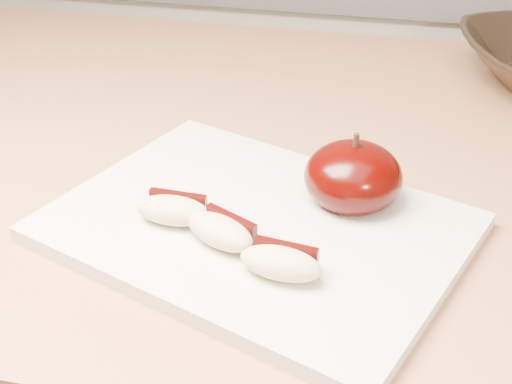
# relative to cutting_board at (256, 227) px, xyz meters

# --- Properties ---
(back_cabinet) EXTENTS (2.40, 0.62, 0.94)m
(back_cabinet) POSITION_rel_cutting_board_xyz_m (-0.06, 0.84, -0.44)
(back_cabinet) COLOR silver
(back_cabinet) RESTS_ON ground
(cutting_board) EXTENTS (0.35, 0.31, 0.01)m
(cutting_board) POSITION_rel_cutting_board_xyz_m (0.00, 0.00, 0.00)
(cutting_board) COLOR beige
(cutting_board) RESTS_ON island_counter
(apple_half) EXTENTS (0.10, 0.10, 0.06)m
(apple_half) POSITION_rel_cutting_board_xyz_m (0.07, 0.05, 0.02)
(apple_half) COLOR black
(apple_half) RESTS_ON cutting_board
(apple_wedge_a) EXTENTS (0.06, 0.03, 0.02)m
(apple_wedge_a) POSITION_rel_cutting_board_xyz_m (-0.06, -0.01, 0.02)
(apple_wedge_a) COLOR beige
(apple_wedge_a) RESTS_ON cutting_board
(apple_wedge_b) EXTENTS (0.06, 0.05, 0.02)m
(apple_wedge_b) POSITION_rel_cutting_board_xyz_m (-0.02, -0.03, 0.02)
(apple_wedge_b) COLOR beige
(apple_wedge_b) RESTS_ON cutting_board
(apple_wedge_c) EXTENTS (0.06, 0.03, 0.02)m
(apple_wedge_c) POSITION_rel_cutting_board_xyz_m (0.03, -0.06, 0.02)
(apple_wedge_c) COLOR beige
(apple_wedge_c) RESTS_ON cutting_board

